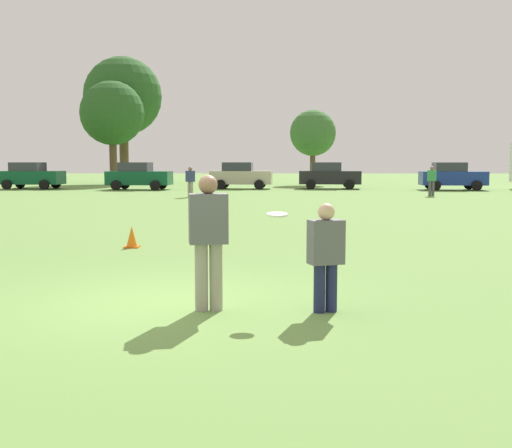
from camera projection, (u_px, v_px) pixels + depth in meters
The scene contains 15 objects.
ground_plane at pixel (166, 303), 8.55m from camera, with size 174.09×174.09×0.00m, color #6B9347.
player_thrower at pixel (208, 235), 8.02m from camera, with size 0.53×0.36×1.76m.
player_defender at pixel (326, 252), 7.97m from camera, with size 0.49×0.37×1.40m.
frisbee at pixel (277, 214), 8.09m from camera, with size 0.27×0.27×0.06m.
traffic_cone at pixel (132, 237), 13.98m from camera, with size 0.32×0.32×0.48m.
parked_car_mid_left at pixel (31, 175), 42.89m from camera, with size 4.31×2.43×1.82m.
parked_car_center at pixel (139, 176), 41.73m from camera, with size 4.31×2.43×1.82m.
parked_car_mid_right at pixel (241, 175), 43.09m from camera, with size 4.31×2.43×1.82m.
parked_car_near_right at pixel (329, 175), 43.14m from camera, with size 4.31×2.43×1.82m.
parked_car_far_right at pixel (452, 176), 41.29m from camera, with size 4.31×2.43×1.82m.
bystander_sideline_watcher at pixel (432, 179), 34.21m from camera, with size 0.46×0.28×1.63m.
bystander_far_jogger at pixel (190, 180), 33.22m from camera, with size 0.51×0.43×1.62m.
tree_east_birch at pixel (112, 114), 49.23m from camera, with size 5.03×5.03×8.18m.
tree_east_oak at pixel (123, 97), 52.59m from camera, with size 6.53×6.53×10.61m.
tree_far_east_pine at pixel (313, 133), 49.98m from camera, with size 3.68×3.68×5.98m.
Camera 1 is at (1.35, -8.37, 1.94)m, focal length 43.95 mm.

